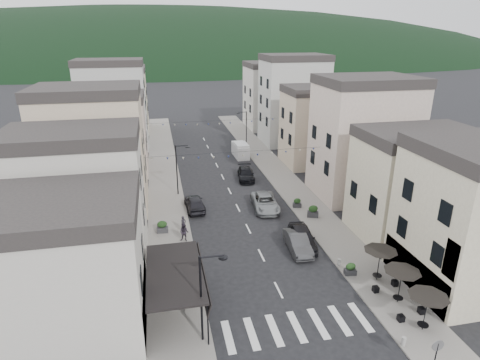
% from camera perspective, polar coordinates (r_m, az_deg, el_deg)
% --- Properties ---
extents(ground, '(700.00, 700.00, 0.00)m').
position_cam_1_polar(ground, '(26.47, 9.62, -22.64)').
color(ground, black).
rests_on(ground, ground).
extents(sidewalk_left, '(4.00, 76.00, 0.12)m').
position_cam_1_polar(sidewalk_left, '(52.89, -10.71, 0.28)').
color(sidewalk_left, slate).
rests_on(sidewalk_left, ground).
extents(sidewalk_right, '(4.00, 76.00, 0.12)m').
position_cam_1_polar(sidewalk_right, '(55.09, 5.06, 1.39)').
color(sidewalk_right, slate).
rests_on(sidewalk_right, ground).
extents(hill_backdrop, '(640.00, 360.00, 70.00)m').
position_cam_1_polar(hill_backdrop, '(318.38, -10.87, 16.85)').
color(hill_backdrop, black).
rests_on(hill_backdrop, ground).
extents(boutique_building, '(12.00, 8.00, 8.00)m').
position_cam_1_polar(boutique_building, '(27.77, -26.50, -12.14)').
color(boutique_building, beige).
rests_on(boutique_building, ground).
extents(boutique_awning, '(3.77, 7.50, 3.28)m').
position_cam_1_polar(boutique_awning, '(27.19, -8.77, -12.92)').
color(boutique_awning, black).
rests_on(boutique_awning, ground).
extents(buildings_row_left, '(10.20, 54.16, 14.00)m').
position_cam_1_polar(buildings_row_left, '(57.15, -18.37, 7.44)').
color(buildings_row_left, beige).
rests_on(buildings_row_left, ground).
extents(buildings_row_right, '(10.20, 54.16, 14.50)m').
position_cam_1_polar(buildings_row_right, '(59.94, 10.47, 8.90)').
color(buildings_row_right, '#B9AF93').
rests_on(buildings_row_right, ground).
extents(cafe_terrace, '(2.50, 8.10, 2.53)m').
position_cam_1_polar(cafe_terrace, '(30.16, 22.01, -12.39)').
color(cafe_terrace, black).
rests_on(cafe_terrace, ground).
extents(streetlamp_left_near, '(1.70, 0.56, 6.00)m').
position_cam_1_polar(streetlamp_left_near, '(24.46, -4.93, -15.30)').
color(streetlamp_left_near, black).
rests_on(streetlamp_left_near, ground).
extents(streetlamp_left_far, '(1.70, 0.56, 6.00)m').
position_cam_1_polar(streetlamp_left_far, '(46.08, -8.68, 2.17)').
color(streetlamp_left_far, black).
rests_on(streetlamp_left_far, ground).
extents(streetlamp_right_far, '(1.70, 0.56, 6.00)m').
position_cam_1_polar(streetlamp_right_far, '(64.86, 0.67, 7.73)').
color(streetlamp_right_far, black).
rests_on(streetlamp_right_far, ground).
extents(traffic_sign, '(0.70, 0.07, 2.70)m').
position_cam_1_polar(traffic_sign, '(25.46, 26.17, -21.09)').
color(traffic_sign, black).
rests_on(traffic_sign, ground).
extents(bollards, '(11.66, 10.26, 0.60)m').
position_cam_1_polar(bollards, '(30.19, 5.82, -15.20)').
color(bollards, gray).
rests_on(bollards, ground).
extents(bunting_near, '(19.00, 0.28, 0.62)m').
position_cam_1_polar(bunting_near, '(42.37, -0.59, 3.55)').
color(bunting_near, black).
rests_on(bunting_near, ground).
extents(bunting_far, '(19.00, 0.28, 0.62)m').
position_cam_1_polar(bunting_far, '(57.66, -3.73, 8.07)').
color(bunting_far, black).
rests_on(bunting_far, ground).
extents(parked_car_a, '(2.61, 5.18, 1.69)m').
position_cam_1_polar(parked_car_a, '(36.18, 8.83, -8.06)').
color(parked_car_a, black).
rests_on(parked_car_a, ground).
extents(parked_car_b, '(1.84, 4.65, 1.51)m').
position_cam_1_polar(parked_car_b, '(35.45, 8.23, -8.83)').
color(parked_car_b, '#313234').
rests_on(parked_car_b, ground).
extents(parked_car_c, '(3.02, 5.72, 1.53)m').
position_cam_1_polar(parked_car_c, '(42.96, 3.60, -3.20)').
color(parked_car_c, gray).
rests_on(parked_car_c, ground).
extents(parked_car_d, '(2.60, 5.09, 1.42)m').
position_cam_1_polar(parked_car_d, '(51.45, 0.85, 0.84)').
color(parked_car_d, black).
rests_on(parked_car_d, ground).
extents(parked_car_e, '(2.11, 4.68, 1.56)m').
position_cam_1_polar(parked_car_e, '(42.96, -6.46, -3.27)').
color(parked_car_e, black).
rests_on(parked_car_e, ground).
extents(delivery_van, '(1.94, 4.67, 2.22)m').
position_cam_1_polar(delivery_van, '(60.80, 0.07, 4.32)').
color(delivery_van, silver).
rests_on(delivery_van, ground).
extents(pedestrian_a, '(0.68, 0.62, 1.55)m').
position_cam_1_polar(pedestrian_a, '(38.34, -8.04, -6.21)').
color(pedestrian_a, black).
rests_on(pedestrian_a, sidewalk_left).
extents(pedestrian_b, '(1.00, 0.89, 1.71)m').
position_cam_1_polar(pedestrian_b, '(36.63, -7.94, -7.41)').
color(pedestrian_b, '#241E28').
rests_on(pedestrian_b, sidewalk_left).
extents(planter_la, '(1.07, 0.61, 1.19)m').
position_cam_1_polar(planter_la, '(30.77, -10.98, -14.12)').
color(planter_la, '#333335').
rests_on(planter_la, sidewalk_left).
extents(planter_lb, '(1.08, 0.66, 1.16)m').
position_cam_1_polar(planter_lb, '(38.61, -11.00, -6.55)').
color(planter_lb, '#303033').
rests_on(planter_lb, sidewalk_left).
extents(planter_ra, '(0.95, 0.59, 1.01)m').
position_cam_1_polar(planter_ra, '(33.01, 15.44, -12.10)').
color(planter_ra, '#2A2A2C').
rests_on(planter_ra, sidewalk_right).
extents(planter_rb, '(1.26, 0.97, 1.25)m').
position_cam_1_polar(planter_rb, '(41.60, 10.34, -4.40)').
color(planter_rb, '#2C2C2E').
rests_on(planter_rb, sidewalk_right).
extents(planter_rc, '(0.98, 0.66, 1.00)m').
position_cam_1_polar(planter_rc, '(43.60, 8.13, -3.24)').
color(planter_rc, '#2E2E31').
rests_on(planter_rc, sidewalk_right).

